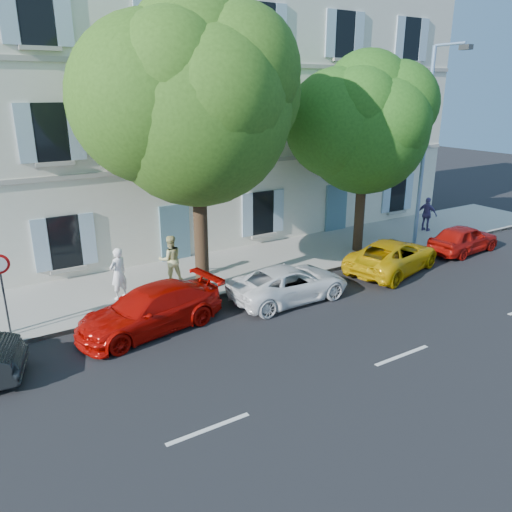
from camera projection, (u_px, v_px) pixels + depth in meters
ground at (313, 305)px, 17.09m from camera, size 90.00×90.00×0.00m
sidewalk at (247, 266)px, 20.65m from camera, size 36.00×4.50×0.15m
kerb at (276, 282)px, 18.90m from camera, size 36.00×0.16×0.16m
building at (183, 112)px, 23.40m from camera, size 28.00×7.00×12.00m
car_red_coupe at (150, 310)px, 15.16m from camera, size 4.86×2.61×1.34m
car_white_coupe at (290, 283)px, 17.39m from camera, size 4.36×2.01×1.21m
car_yellow_supercar at (393, 256)px, 20.09m from camera, size 5.09×3.32×1.30m
car_red_hatchback at (463, 239)px, 22.41m from camera, size 3.89×1.81×1.29m
tree_left at (196, 111)px, 16.13m from camera, size 6.23×6.23×9.66m
tree_right at (365, 131)px, 20.83m from camera, size 5.29×5.29×8.15m
road_sign at (1, 278)px, 14.10m from camera, size 0.58×0.08×2.52m
street_lamp at (428, 137)px, 21.65m from camera, size 0.29×1.84×8.65m
pedestrian_a at (118, 273)px, 17.01m from camera, size 0.78×0.67×1.82m
pedestrian_b at (170, 259)px, 18.46m from camera, size 0.95×0.78×1.81m
pedestrian_c at (427, 214)px, 25.26m from camera, size 0.67×1.08×1.72m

